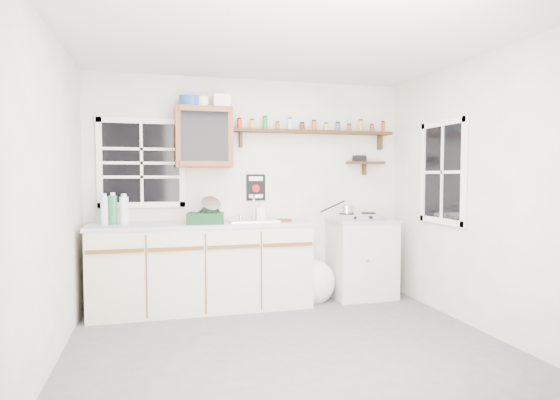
{
  "coord_description": "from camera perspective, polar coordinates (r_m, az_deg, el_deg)",
  "views": [
    {
      "loc": [
        -1.05,
        -3.65,
        1.42
      ],
      "look_at": [
        0.06,
        0.55,
        1.19
      ],
      "focal_mm": 30.0,
      "sensor_mm": 36.0,
      "label": 1
    }
  ],
  "objects": [
    {
      "name": "right_cabinet",
      "position": [
        5.56,
        9.91,
        -6.98
      ],
      "size": [
        0.73,
        0.57,
        0.91
      ],
      "color": "silver",
      "rests_on": "floor"
    },
    {
      "name": "spice_shelf",
      "position": [
        5.48,
        4.07,
        8.39
      ],
      "size": [
        1.91,
        0.18,
        0.35
      ],
      "color": "black",
      "rests_on": "wall_back"
    },
    {
      "name": "window_back",
      "position": [
        5.24,
        -16.52,
        4.35
      ],
      "size": [
        0.93,
        0.03,
        0.98
      ],
      "color": "black",
      "rests_on": "wall_back"
    },
    {
      "name": "window_right",
      "position": [
        5.06,
        19.23,
        3.22
      ],
      "size": [
        0.03,
        0.78,
        1.08
      ],
      "color": "black",
      "rests_on": "wall_back"
    },
    {
      "name": "upper_cabinet",
      "position": [
        5.13,
        -9.28,
        7.53
      ],
      "size": [
        0.6,
        0.32,
        0.65
      ],
      "color": "brown",
      "rests_on": "wall_back"
    },
    {
      "name": "secondary_shelf",
      "position": [
        5.71,
        10.15,
        4.57
      ],
      "size": [
        0.45,
        0.16,
        0.24
      ],
      "color": "black",
      "rests_on": "wall_back"
    },
    {
      "name": "main_cabinet",
      "position": [
        5.06,
        -9.38,
        -7.91
      ],
      "size": [
        2.31,
        0.63,
        0.92
      ],
      "color": "beige",
      "rests_on": "floor"
    },
    {
      "name": "rag",
      "position": [
        5.07,
        0.53,
        -2.49
      ],
      "size": [
        0.17,
        0.15,
        0.02
      ],
      "primitive_type": "cube",
      "rotation": [
        0.0,
        0.0,
        -0.16
      ],
      "color": "maroon",
      "rests_on": "main_cabinet"
    },
    {
      "name": "sink",
      "position": [
        5.08,
        -3.39,
        -2.48
      ],
      "size": [
        0.52,
        0.44,
        0.29
      ],
      "color": "silver",
      "rests_on": "main_cabinet"
    },
    {
      "name": "trash_bag",
      "position": [
        5.35,
        4.13,
        -9.9
      ],
      "size": [
        0.45,
        0.41,
        0.52
      ],
      "color": "white",
      "rests_on": "floor"
    },
    {
      "name": "dish_rack",
      "position": [
        4.89,
        -8.9,
        -1.79
      ],
      "size": [
        0.41,
        0.33,
        0.28
      ],
      "rotation": [
        0.0,
        0.0,
        -0.14
      ],
      "color": "#103219",
      "rests_on": "main_cabinet"
    },
    {
      "name": "saucepan",
      "position": [
        5.39,
        8.06,
        -1.18
      ],
      "size": [
        0.36,
        0.2,
        0.16
      ],
      "rotation": [
        0.0,
        0.0,
        -0.32
      ],
      "color": "silver",
      "rests_on": "hotplate"
    },
    {
      "name": "room",
      "position": [
        3.8,
        1.21,
        0.5
      ],
      "size": [
        3.64,
        3.24,
        2.54
      ],
      "color": "#515153",
      "rests_on": "ground"
    },
    {
      "name": "soap_bottle",
      "position": [
        5.31,
        -2.28,
        -1.21
      ],
      "size": [
        0.12,
        0.12,
        0.21
      ],
      "primitive_type": "imported",
      "rotation": [
        0.0,
        0.0,
        -0.32
      ],
      "color": "silver",
      "rests_on": "main_cabinet"
    },
    {
      "name": "warning_sign",
      "position": [
        5.35,
        -2.97,
        1.54
      ],
      "size": [
        0.22,
        0.02,
        0.3
      ],
      "color": "black",
      "rests_on": "wall_back"
    },
    {
      "name": "upper_cabinet_clutter",
      "position": [
        5.18,
        -9.45,
        11.78
      ],
      "size": [
        0.54,
        0.24,
        0.14
      ],
      "color": "#18429E",
      "rests_on": "upper_cabinet"
    },
    {
      "name": "water_bottles",
      "position": [
        5.01,
        -19.47,
        -1.15
      ],
      "size": [
        0.27,
        0.1,
        0.32
      ],
      "color": "silver",
      "rests_on": "main_cabinet"
    },
    {
      "name": "hotplate",
      "position": [
        5.45,
        9.45,
        -1.98
      ],
      "size": [
        0.56,
        0.32,
        0.08
      ],
      "rotation": [
        0.0,
        0.0,
        0.05
      ],
      "color": "silver",
      "rests_on": "right_cabinet"
    }
  ]
}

